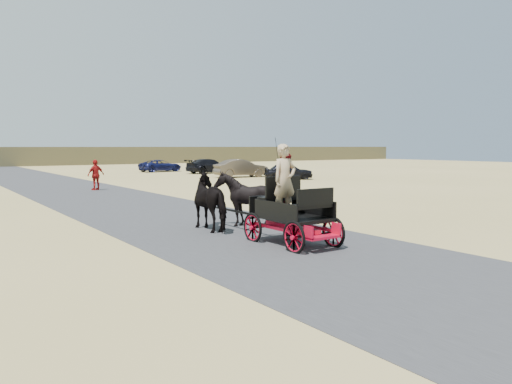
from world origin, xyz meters
TOP-DOWN VIEW (x-y plane):
  - ground at (0.00, 0.00)m, footprint 140.00×140.00m
  - road at (0.00, 0.00)m, footprint 6.00×140.00m
  - carriage at (0.40, 1.58)m, footprint 1.30×2.40m
  - horse_left at (-0.15, 4.58)m, footprint 0.91×2.01m
  - horse_right at (0.95, 4.58)m, footprint 1.37×1.54m
  - driver_man at (0.20, 1.63)m, footprint 0.66×0.43m
  - passenger_woman at (0.70, 2.18)m, footprint 0.77×0.60m
  - pedestrian at (1.02, 20.02)m, footprint 1.09×0.67m
  - car_a at (15.73, 21.23)m, footprint 3.86×2.99m
  - car_b at (14.25, 25.50)m, footprint 4.49×2.13m
  - car_c at (15.07, 32.16)m, footprint 4.66×2.21m
  - car_d at (12.48, 37.30)m, footprint 4.36×2.39m

SIDE VIEW (x-z plane):
  - ground at x=0.00m, z-range 0.00..0.00m
  - road at x=0.00m, z-range 0.00..0.01m
  - carriage at x=0.40m, z-range 0.00..0.72m
  - car_d at x=12.48m, z-range 0.00..1.16m
  - car_a at x=15.73m, z-range 0.00..1.23m
  - car_c at x=15.07m, z-range 0.00..1.31m
  - car_b at x=14.25m, z-range 0.00..1.42m
  - horse_left at x=-0.15m, z-range 0.00..1.70m
  - horse_right at x=0.95m, z-range 0.00..1.70m
  - pedestrian at x=1.02m, z-range 0.00..1.73m
  - passenger_woman at x=0.70m, z-range 0.72..2.30m
  - driver_man at x=0.20m, z-range 0.72..2.52m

